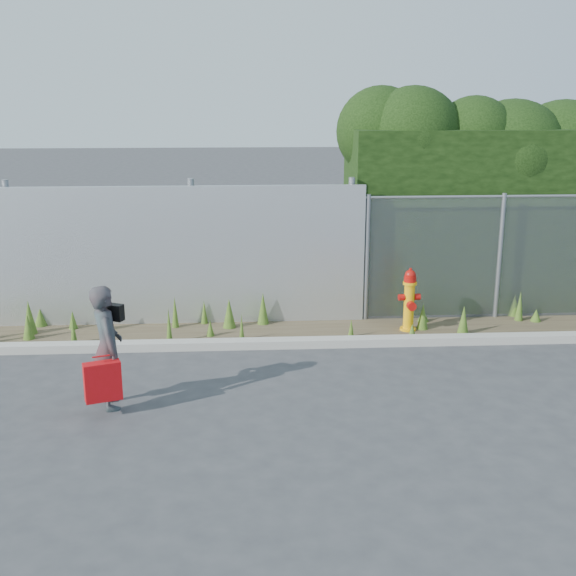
# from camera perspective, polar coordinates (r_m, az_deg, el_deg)

# --- Properties ---
(ground) EXTENTS (80.00, 80.00, 0.00)m
(ground) POSITION_cam_1_polar(r_m,az_deg,el_deg) (8.88, 2.49, -8.61)
(ground) COLOR #38383B
(ground) RESTS_ON ground
(curb) EXTENTS (16.00, 0.22, 0.12)m
(curb) POSITION_cam_1_polar(r_m,az_deg,el_deg) (10.53, 1.51, -4.34)
(curb) COLOR #A5A095
(curb) RESTS_ON ground
(weed_strip) EXTENTS (16.00, 1.33, 0.54)m
(weed_strip) POSITION_cam_1_polar(r_m,az_deg,el_deg) (11.13, -0.80, -2.89)
(weed_strip) COLOR #4B3E2B
(weed_strip) RESTS_ON ground
(corrugated_fence) EXTENTS (8.50, 0.21, 2.30)m
(corrugated_fence) POSITION_cam_1_polar(r_m,az_deg,el_deg) (11.61, -15.17, 2.36)
(corrugated_fence) COLOR #B6B9BD
(corrugated_fence) RESTS_ON ground
(chainlink_fence) EXTENTS (6.50, 0.07, 2.05)m
(chainlink_fence) POSITION_cam_1_polar(r_m,az_deg,el_deg) (12.46, 20.92, 2.41)
(chainlink_fence) COLOR gray
(chainlink_fence) RESTS_ON ground
(hedge) EXTENTS (7.52, 2.01, 3.70)m
(hedge) POSITION_cam_1_polar(r_m,az_deg,el_deg) (13.22, 19.28, 7.72)
(hedge) COLOR black
(hedge) RESTS_ON ground
(fire_hydrant) EXTENTS (0.34, 0.30, 1.00)m
(fire_hydrant) POSITION_cam_1_polar(r_m,az_deg,el_deg) (11.21, 9.56, -1.02)
(fire_hydrant) COLOR #F9B10D
(fire_hydrant) RESTS_ON ground
(woman) EXTENTS (0.50, 0.62, 1.48)m
(woman) POSITION_cam_1_polar(r_m,az_deg,el_deg) (8.63, -14.10, -4.55)
(woman) COLOR #0D5455
(woman) RESTS_ON ground
(red_tote_bag) EXTENTS (0.41, 0.15, 0.54)m
(red_tote_bag) POSITION_cam_1_polar(r_m,az_deg,el_deg) (8.48, -14.43, -7.15)
(red_tote_bag) COLOR red
(black_shoulder_bag) EXTENTS (0.26, 0.11, 0.19)m
(black_shoulder_bag) POSITION_cam_1_polar(r_m,az_deg,el_deg) (8.62, -13.68, -1.86)
(black_shoulder_bag) COLOR black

